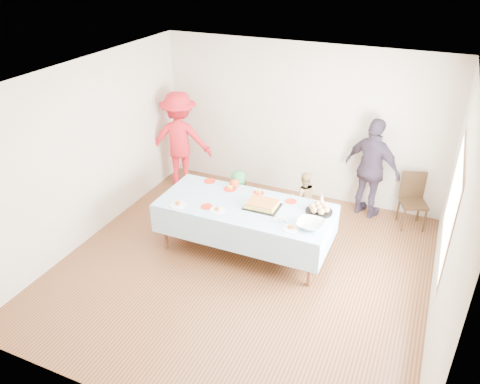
# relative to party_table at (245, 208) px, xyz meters

# --- Properties ---
(ground) EXTENTS (5.00, 5.00, 0.00)m
(ground) POSITION_rel_party_table_xyz_m (0.14, -0.41, -0.72)
(ground) COLOR #4A2A15
(ground) RESTS_ON ground
(room_walls) EXTENTS (5.04, 5.04, 2.72)m
(room_walls) POSITION_rel_party_table_xyz_m (0.20, -0.41, 1.05)
(room_walls) COLOR #BCAE9A
(room_walls) RESTS_ON ground
(party_table) EXTENTS (2.50, 1.10, 0.78)m
(party_table) POSITION_rel_party_table_xyz_m (0.00, 0.00, 0.00)
(party_table) COLOR #532E1C
(party_table) RESTS_ON ground
(birthday_cake) EXTENTS (0.49, 0.37, 0.09)m
(birthday_cake) POSITION_rel_party_table_xyz_m (0.25, 0.04, 0.10)
(birthday_cake) COLOR black
(birthday_cake) RESTS_ON party_table
(rolls_tray) EXTENTS (0.38, 0.38, 0.11)m
(rolls_tray) POSITION_rel_party_table_xyz_m (1.02, 0.23, 0.10)
(rolls_tray) COLOR black
(rolls_tray) RESTS_ON party_table
(punch_bowl) EXTENTS (0.37, 0.37, 0.09)m
(punch_bowl) POSITION_rel_party_table_xyz_m (1.02, -0.20, 0.10)
(punch_bowl) COLOR silver
(punch_bowl) RESTS_ON party_table
(party_hat) EXTENTS (0.10, 0.10, 0.18)m
(party_hat) POSITION_rel_party_table_xyz_m (0.99, 0.46, 0.14)
(party_hat) COLOR silver
(party_hat) RESTS_ON party_table
(fork_pile) EXTENTS (0.24, 0.18, 0.07)m
(fork_pile) POSITION_rel_party_table_xyz_m (0.61, -0.20, 0.09)
(fork_pile) COLOR white
(fork_pile) RESTS_ON party_table
(plate_red_far_a) EXTENTS (0.18, 0.18, 0.01)m
(plate_red_far_a) POSITION_rel_party_table_xyz_m (-0.80, 0.45, 0.06)
(plate_red_far_a) COLOR red
(plate_red_far_a) RESTS_ON party_table
(plate_red_far_b) EXTENTS (0.20, 0.20, 0.01)m
(plate_red_far_b) POSITION_rel_party_table_xyz_m (-0.40, 0.35, 0.06)
(plate_red_far_b) COLOR red
(plate_red_far_b) RESTS_ON party_table
(plate_red_far_c) EXTENTS (0.17, 0.17, 0.01)m
(plate_red_far_c) POSITION_rel_party_table_xyz_m (0.05, 0.40, 0.06)
(plate_red_far_c) COLOR red
(plate_red_far_c) RESTS_ON party_table
(plate_red_far_d) EXTENTS (0.16, 0.16, 0.01)m
(plate_red_far_d) POSITION_rel_party_table_xyz_m (0.58, 0.35, 0.06)
(plate_red_far_d) COLOR red
(plate_red_far_d) RESTS_ON party_table
(plate_red_near) EXTENTS (0.17, 0.17, 0.01)m
(plate_red_near) POSITION_rel_party_table_xyz_m (-0.48, -0.27, 0.06)
(plate_red_near) COLOR red
(plate_red_near) RESTS_ON party_table
(plate_white_left) EXTENTS (0.24, 0.24, 0.01)m
(plate_white_left) POSITION_rel_party_table_xyz_m (-0.88, -0.39, 0.06)
(plate_white_left) COLOR white
(plate_white_left) RESTS_ON party_table
(plate_white_mid) EXTENTS (0.21, 0.21, 0.01)m
(plate_white_mid) POSITION_rel_party_table_xyz_m (-0.29, -0.31, 0.06)
(plate_white_mid) COLOR white
(plate_white_mid) RESTS_ON party_table
(plate_white_right) EXTENTS (0.21, 0.21, 0.01)m
(plate_white_right) POSITION_rel_party_table_xyz_m (0.79, -0.34, 0.06)
(plate_white_right) COLOR white
(plate_white_right) RESTS_ON party_table
(dining_chair) EXTENTS (0.50, 0.50, 0.90)m
(dining_chair) POSITION_rel_party_table_xyz_m (2.17, 1.76, -0.23)
(dining_chair) COLOR black
(dining_chair) RESTS_ON ground
(toddler_left) EXTENTS (0.35, 0.25, 0.89)m
(toddler_left) POSITION_rel_party_table_xyz_m (-0.38, 0.49, -0.28)
(toddler_left) COLOR #CD4519
(toddler_left) RESTS_ON ground
(toddler_mid) EXTENTS (0.49, 0.34, 0.95)m
(toddler_mid) POSITION_rel_party_table_xyz_m (-0.39, 0.64, -0.25)
(toddler_mid) COLOR #277639
(toddler_mid) RESTS_ON ground
(toddler_right) EXTENTS (0.53, 0.48, 0.89)m
(toddler_right) POSITION_rel_party_table_xyz_m (0.55, 1.14, -0.28)
(toddler_right) COLOR tan
(toddler_right) RESTS_ON ground
(adult_left) EXTENTS (1.30, 0.98, 1.78)m
(adult_left) POSITION_rel_party_table_xyz_m (-1.96, 1.54, 0.17)
(adult_left) COLOR red
(adult_left) RESTS_ON ground
(adult_right) EXTENTS (1.08, 0.77, 1.70)m
(adult_right) POSITION_rel_party_table_xyz_m (1.48, 1.79, 0.12)
(adult_right) COLOR #352A3A
(adult_right) RESTS_ON ground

